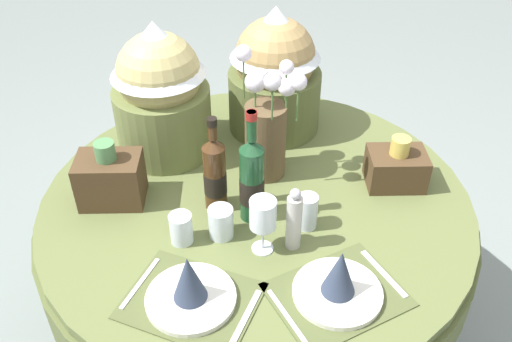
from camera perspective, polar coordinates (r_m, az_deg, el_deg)
name	(u,v)px	position (r m, az deg, el deg)	size (l,w,h in m)	color
ground	(256,335)	(2.34, 0.02, -16.56)	(8.00, 8.00, 0.00)	gray
dining_table	(256,226)	(1.88, 0.02, -5.69)	(1.42, 1.42, 0.73)	#5B6638
place_setting_left	(190,289)	(1.47, -6.81, -11.99)	(0.42, 0.37, 0.16)	#4E562F
place_setting_right	(339,283)	(1.49, 8.50, -11.37)	(0.42, 0.38, 0.16)	#4E562F
flower_vase	(267,128)	(1.80, 1.10, 4.44)	(0.21, 0.20, 0.44)	brown
wine_bottle_left	(215,174)	(1.69, -4.26, -0.29)	(0.07, 0.07, 0.33)	#422814
wine_bottle_centre	(252,180)	(1.64, -0.43, -0.91)	(0.08, 0.08, 0.38)	#194223
wine_glass_right	(263,215)	(1.54, 0.71, -4.57)	(0.08, 0.08, 0.18)	silver
tumbler_near_left	(307,212)	(1.67, 5.30, -4.18)	(0.06, 0.06, 0.11)	silver
tumbler_near_right	(181,228)	(1.63, -7.72, -5.88)	(0.07, 0.07, 0.10)	silver
tumbler_mid	(221,222)	(1.64, -3.63, -5.30)	(0.07, 0.07, 0.10)	silver
pepper_mill	(294,220)	(1.57, 3.93, -5.10)	(0.04, 0.04, 0.21)	#B7B2AD
gift_tub_back_left	(160,86)	(1.91, -9.85, 8.58)	(0.33, 0.33, 0.48)	olive
gift_tub_back_centre	(275,67)	(2.02, 1.97, 10.63)	(0.34, 0.34, 0.47)	#566033
woven_basket_side_left	(110,179)	(1.79, -14.78, -0.80)	(0.20, 0.14, 0.22)	#47331E
woven_basket_side_right	(396,167)	(1.87, 14.24, 0.40)	(0.19, 0.14, 0.18)	#47331E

